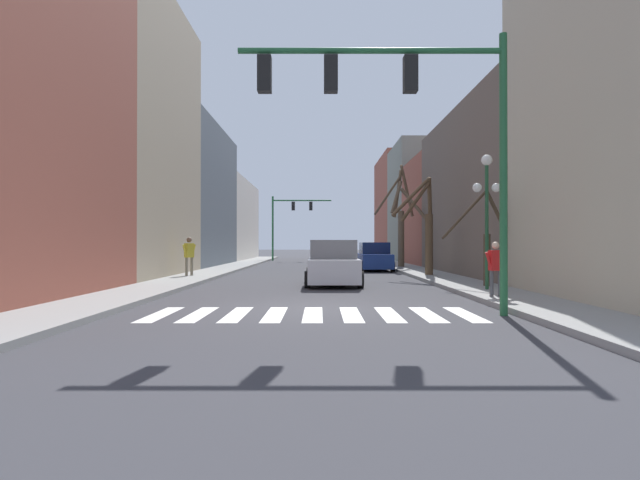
# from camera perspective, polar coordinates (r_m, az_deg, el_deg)

# --- Properties ---
(ground_plane) EXTENTS (240.00, 240.00, 0.00)m
(ground_plane) POSITION_cam_1_polar(r_m,az_deg,el_deg) (12.95, -0.90, -7.84)
(ground_plane) COLOR #38383D
(sidewalk_left) EXTENTS (2.20, 90.00, 0.15)m
(sidewalk_left) POSITION_cam_1_polar(r_m,az_deg,el_deg) (14.24, -25.04, -6.82)
(sidewalk_left) COLOR gray
(sidewalk_left) RESTS_ON ground_plane
(sidewalk_right) EXTENTS (2.20, 90.00, 0.15)m
(sidewalk_right) POSITION_cam_1_polar(r_m,az_deg,el_deg) (14.11, 23.49, -6.89)
(sidewalk_right) COLOR gray
(sidewalk_right) RESTS_ON ground_plane
(building_row_left) EXTENTS (6.00, 50.29, 13.59)m
(building_row_left) POSITION_cam_1_polar(r_m,az_deg,el_deg) (31.43, -18.93, 6.58)
(building_row_left) COLOR #934C3D
(building_row_left) RESTS_ON ground_plane
(building_row_right) EXTENTS (6.00, 54.74, 11.78)m
(building_row_right) POSITION_cam_1_polar(r_m,az_deg,el_deg) (35.87, 15.63, 5.14)
(building_row_right) COLOR #BCB299
(building_row_right) RESTS_ON ground_plane
(crosswalk_stripes) EXTENTS (7.65, 2.60, 0.01)m
(crosswalk_stripes) POSITION_cam_1_polar(r_m,az_deg,el_deg) (11.89, -0.97, -8.49)
(crosswalk_stripes) COLOR white
(crosswalk_stripes) RESTS_ON ground_plane
(traffic_signal_near) EXTENTS (6.27, 0.28, 6.57)m
(traffic_signal_near) POSITION_cam_1_polar(r_m,az_deg,el_deg) (12.17, 9.74, 14.73)
(traffic_signal_near) COLOR #236038
(traffic_signal_near) RESTS_ON ground_plane
(traffic_signal_far) EXTENTS (5.80, 0.28, 6.26)m
(traffic_signal_far) POSITION_cam_1_polar(r_m,az_deg,el_deg) (48.61, -3.69, 2.93)
(traffic_signal_far) COLOR #236038
(traffic_signal_far) RESTS_ON ground_plane
(street_lamp_right_corner) EXTENTS (0.95, 0.36, 4.49)m
(street_lamp_right_corner) POSITION_cam_1_polar(r_m,az_deg,el_deg) (17.58, 18.36, 4.99)
(street_lamp_right_corner) COLOR #1E4C2D
(street_lamp_right_corner) RESTS_ON sidewalk_right
(car_parked_left_mid) EXTENTS (2.12, 4.57, 1.53)m
(car_parked_left_mid) POSITION_cam_1_polar(r_m,az_deg,el_deg) (41.14, 0.47, -1.72)
(car_parked_left_mid) COLOR silver
(car_parked_left_mid) RESTS_ON ground_plane
(car_parked_right_near) EXTENTS (2.21, 4.62, 1.81)m
(car_parked_right_near) POSITION_cam_1_polar(r_m,az_deg,el_deg) (20.15, 1.34, -2.78)
(car_parked_right_near) COLOR silver
(car_parked_right_near) RESTS_ON ground_plane
(car_at_intersection) EXTENTS (2.06, 4.89, 1.74)m
(car_at_intersection) POSITION_cam_1_polar(r_m,az_deg,el_deg) (31.12, 6.06, -1.99)
(car_at_intersection) COLOR navy
(car_at_intersection) RESTS_ON ground_plane
(pedestrian_crossing_street) EXTENTS (0.54, 0.69, 1.82)m
(pedestrian_crossing_street) POSITION_cam_1_polar(r_m,az_deg,el_deg) (24.46, -14.88, -1.44)
(pedestrian_crossing_street) COLOR #7A705B
(pedestrian_crossing_street) RESTS_ON sidewalk_left
(pedestrian_on_left_sidewalk) EXTENTS (0.67, 0.29, 1.58)m
(pedestrian_on_left_sidewalk) POSITION_cam_1_polar(r_m,az_deg,el_deg) (15.21, 19.28, -2.62)
(pedestrian_on_left_sidewalk) COLOR #4C4C51
(pedestrian_on_left_sidewalk) RESTS_ON sidewalk_right
(street_tree_left_far) EXTENTS (2.32, 1.57, 3.53)m
(street_tree_left_far) POSITION_cam_1_polar(r_m,az_deg,el_deg) (18.93, 18.30, -0.19)
(street_tree_left_far) COLOR #473828
(street_tree_left_far) RESTS_ON sidewalk_right
(street_tree_right_mid) EXTENTS (3.22, 2.58, 6.75)m
(street_tree_right_mid) POSITION_cam_1_polar(r_m,az_deg,el_deg) (33.39, 9.11, 2.45)
(street_tree_right_mid) COLOR brown
(street_tree_right_mid) RESTS_ON sidewalk_right
(street_tree_right_near) EXTENTS (2.25, 1.23, 4.80)m
(street_tree_right_near) POSITION_cam_1_polar(r_m,az_deg,el_deg) (24.94, 11.84, 1.30)
(street_tree_right_near) COLOR brown
(street_tree_right_near) RESTS_ON sidewalk_right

